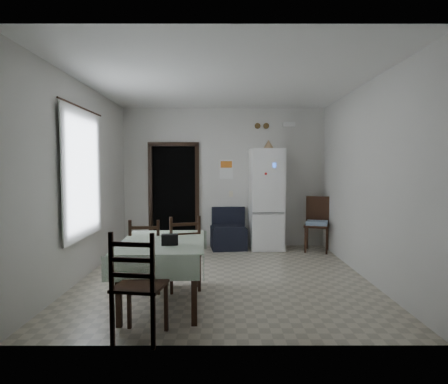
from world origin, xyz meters
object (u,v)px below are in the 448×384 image
fridge (266,199)px  navy_seat (228,229)px  corner_chair (317,224)px  dining_chair_far_right (183,252)px  dining_table (163,272)px  dining_chair_near_head (140,284)px  dining_chair_far_left (147,254)px

fridge → navy_seat: fridge is taller
navy_seat → corner_chair: 1.76m
fridge → dining_chair_far_right: (-1.42, -2.53, -0.51)m
dining_chair_far_right → corner_chair: bearing=-154.0°
dining_table → dining_chair_near_head: 0.93m
dining_chair_far_left → dining_chair_far_right: bearing=-173.2°
fridge → navy_seat: 0.97m
corner_chair → dining_chair_near_head: bearing=-106.9°
dining_chair_far_right → fridge: bearing=-137.0°
dining_chair_far_left → dining_chair_near_head: (0.23, -1.43, 0.04)m
dining_chair_far_left → dining_chair_near_head: dining_chair_near_head is taller
fridge → navy_seat: size_ratio=2.44×
corner_chair → dining_chair_near_head: size_ratio=1.01×
fridge → dining_chair_far_right: bearing=-122.5°
corner_chair → dining_chair_far_right: corner_chair is taller
navy_seat → dining_chair_far_left: 2.84m
corner_chair → dining_chair_far_left: corner_chair is taller
navy_seat → dining_chair_far_right: bearing=-112.1°
navy_seat → dining_chair_far_right: 2.61m
dining_chair_far_left → dining_chair_far_right: size_ratio=0.96×
fridge → dining_table: size_ratio=1.37×
corner_chair → fridge: bearing=-176.1°
corner_chair → dining_chair_far_right: bearing=-118.4°
fridge → dining_table: fridge is taller
dining_table → dining_chair_far_right: size_ratio=1.47×
fridge → dining_chair_near_head: fridge is taller
fridge → dining_chair_far_left: bearing=-129.2°
navy_seat → dining_chair_far_left: (-1.13, -2.60, 0.07)m
corner_chair → dining_chair_near_head: corner_chair is taller
dining_table → dining_chair_near_head: size_ratio=1.40×
corner_chair → dining_chair_far_right: (-2.39, -2.29, -0.03)m
navy_seat → corner_chair: (1.74, -0.24, 0.12)m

